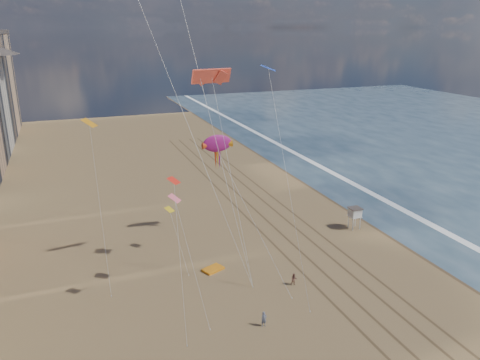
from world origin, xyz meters
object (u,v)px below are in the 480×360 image
(grounded_kite, at_px, (213,269))
(kite_flyer_a, at_px, (264,319))
(show_kite, at_px, (217,144))
(kite_flyer_b, at_px, (294,279))
(lifeguard_stand, at_px, (355,213))

(grounded_kite, height_order, kite_flyer_a, kite_flyer_a)
(grounded_kite, relative_size, show_kite, 0.11)
(grounded_kite, height_order, show_kite, show_kite)
(kite_flyer_a, xyz_separation_m, kite_flyer_b, (6.16, 5.80, -0.07))
(kite_flyer_a, bearing_deg, kite_flyer_b, 38.70)
(grounded_kite, distance_m, kite_flyer_b, 9.88)
(kite_flyer_a, bearing_deg, show_kite, 78.63)
(show_kite, height_order, kite_flyer_a, show_kite)
(lifeguard_stand, distance_m, grounded_kite, 23.23)
(grounded_kite, xyz_separation_m, show_kite, (4.00, 10.14, 12.70))
(lifeguard_stand, xyz_separation_m, show_kite, (-18.66, 5.57, 10.40))
(grounded_kite, bearing_deg, lifeguard_stand, -12.39)
(lifeguard_stand, xyz_separation_m, kite_flyer_a, (-21.33, -16.80, -1.65))
(kite_flyer_a, relative_size, kite_flyer_b, 1.09)
(kite_flyer_b, bearing_deg, lifeguard_stand, 48.88)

